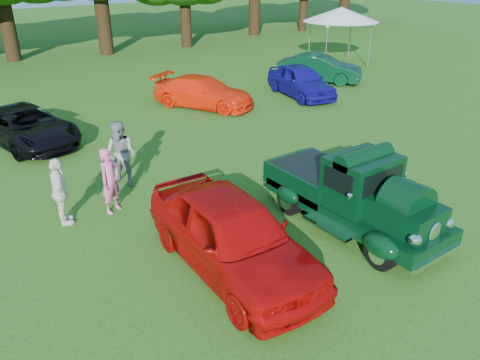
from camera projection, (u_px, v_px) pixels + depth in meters
ground at (301, 226)px, 11.00m from camera, size 120.00×120.00×0.00m
hero_pickup at (352, 195)px, 10.74m from camera, size 2.15×4.63×1.81m
red_convertible at (232, 234)px, 9.21m from camera, size 2.07×4.72×1.58m
back_car_black at (26, 126)px, 15.66m from camera, size 2.99×4.84×1.25m
back_car_orange at (203, 92)px, 19.58m from camera, size 3.65×4.66×1.26m
back_car_blue at (301, 81)px, 21.10m from camera, size 2.47×4.36×1.40m
back_car_green at (320, 68)px, 23.57m from camera, size 3.55×4.24×1.37m
spectator_pink at (110, 181)px, 11.32m from camera, size 0.72×0.64×1.65m
spectator_grey at (121, 155)px, 12.60m from camera, size 1.06×1.12×1.82m
spectator_white at (60, 192)px, 10.77m from camera, size 0.62×1.04×1.66m
canopy_tent at (341, 15)px, 26.69m from camera, size 5.61×5.61×3.21m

